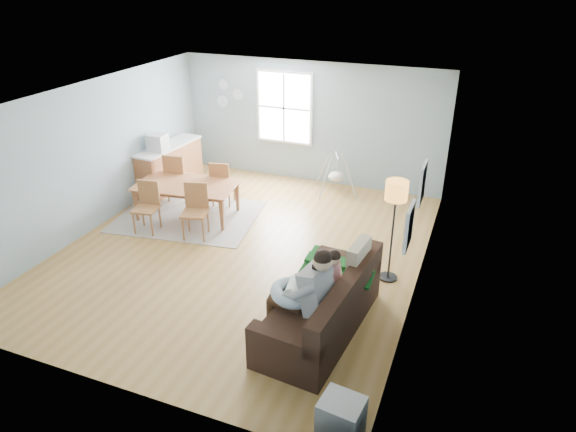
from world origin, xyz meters
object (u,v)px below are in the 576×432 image
at_px(chair_ne, 221,181).
at_px(counter, 170,167).
at_px(chair_nw, 177,174).
at_px(sofa, 324,310).
at_px(chair_se, 196,206).
at_px(baby_swing, 336,176).
at_px(floor_lamp, 396,199).
at_px(toddler, 326,273).
at_px(chair_sw, 147,203).
at_px(dining_table, 187,201).
at_px(father, 305,292).
at_px(monitor, 157,142).
at_px(storage_cube, 340,418).

xyz_separation_m(chair_ne, counter, (-1.49, 0.39, -0.04)).
bearing_deg(chair_nw, sofa, -35.29).
distance_m(chair_se, baby_swing, 3.38).
bearing_deg(chair_nw, floor_lamp, -15.83).
relative_size(toddler, chair_se, 0.93).
bearing_deg(chair_sw, dining_table, 62.24).
bearing_deg(counter, father, -40.05).
xyz_separation_m(dining_table, chair_nw, (-0.58, 0.58, 0.27)).
bearing_deg(counter, chair_se, -45.78).
xyz_separation_m(father, monitor, (-4.53, 3.46, 0.39)).
xyz_separation_m(chair_ne, monitor, (-1.50, 0.05, 0.63)).
distance_m(father, floor_lamp, 2.14).
xyz_separation_m(father, counter, (-4.52, 3.80, -0.27)).
distance_m(floor_lamp, monitor, 5.49).
xyz_separation_m(storage_cube, chair_nw, (-4.87, 4.57, 0.36)).
bearing_deg(monitor, storage_cube, -41.42).
bearing_deg(storage_cube, dining_table, 137.10).
relative_size(toddler, floor_lamp, 0.56).
bearing_deg(sofa, chair_se, 149.54).
height_order(storage_cube, chair_ne, chair_ne).
bearing_deg(chair_ne, counter, 165.24).
xyz_separation_m(floor_lamp, dining_table, (-4.16, 0.76, -1.05)).
bearing_deg(baby_swing, chair_sw, -132.81).
distance_m(sofa, baby_swing, 4.78).
distance_m(sofa, counter, 5.85).
distance_m(chair_se, monitor, 2.24).
xyz_separation_m(chair_nw, counter, (-0.52, 0.54, -0.10)).
relative_size(storage_cube, counter, 0.27).
distance_m(storage_cube, counter, 7.43).
height_order(floor_lamp, chair_sw, floor_lamp).
distance_m(toddler, baby_swing, 4.57).
xyz_separation_m(storage_cube, monitor, (-5.40, 4.77, 0.93)).
bearing_deg(storage_cube, sofa, 113.38).
bearing_deg(chair_se, chair_sw, -171.45).
relative_size(floor_lamp, chair_nw, 1.60).
bearing_deg(sofa, father, -119.53).
height_order(counter, monitor, monitor).
height_order(storage_cube, baby_swing, baby_swing).
relative_size(floor_lamp, counter, 0.92).
bearing_deg(monitor, baby_swing, 22.91).
height_order(father, monitor, father).
relative_size(toddler, counter, 0.51).
relative_size(chair_nw, baby_swing, 0.95).
distance_m(father, monitor, 5.71).
relative_size(storage_cube, chair_ne, 0.51).
relative_size(monitor, baby_swing, 0.35).
bearing_deg(sofa, floor_lamp, 70.66).
bearing_deg(toddler, sofa, -74.11).
xyz_separation_m(sofa, father, (-0.17, -0.31, 0.46)).
relative_size(toddler, storage_cube, 1.91).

